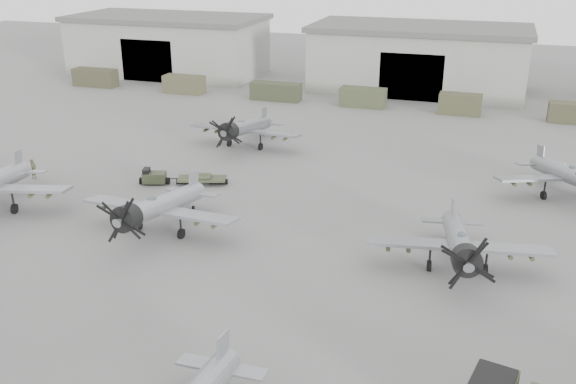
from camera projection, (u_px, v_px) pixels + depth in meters
name	position (u px, v px, depth m)	size (l,w,h in m)	color
ground	(263.00, 332.00, 34.16)	(220.00, 220.00, 0.00)	slate
hangar_left	(169.00, 44.00, 98.24)	(29.00, 14.80, 8.70)	#A6A69B
hangar_center	(419.00, 58.00, 87.31)	(29.00, 14.80, 8.70)	#A6A69B
support_truck_0	(95.00, 78.00, 90.40)	(6.27, 2.20, 2.45)	#3E3D28
support_truck_1	(184.00, 84.00, 86.43)	(5.52, 2.20, 2.36)	#4B4A31
support_truck_2	(276.00, 91.00, 82.68)	(6.49, 2.20, 2.23)	#373B26
support_truck_3	(363.00, 97.00, 79.38)	(5.66, 2.20, 2.35)	#42482F
support_truck_4	(460.00, 104.00, 75.99)	(4.95, 2.20, 2.44)	#44442D
aircraft_mid_1	(157.00, 207.00, 44.60)	(11.67, 10.50, 4.66)	#95979D
aircraft_mid_2	(460.00, 243.00, 39.42)	(11.48, 10.33, 4.56)	gray
aircraft_far_0	(244.00, 128.00, 63.27)	(11.39, 10.25, 4.55)	gray
aircraft_far_1	(568.00, 175.00, 50.82)	(11.11, 10.04, 4.51)	gray
tug_trailer	(172.00, 178.00, 54.56)	(7.11, 3.38, 1.42)	#3A402A
ground_crew	(33.00, 169.00, 55.67)	(0.65, 0.42, 1.77)	#44432C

